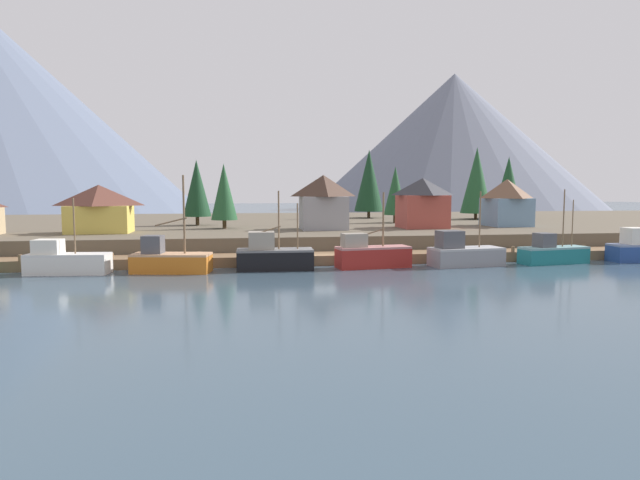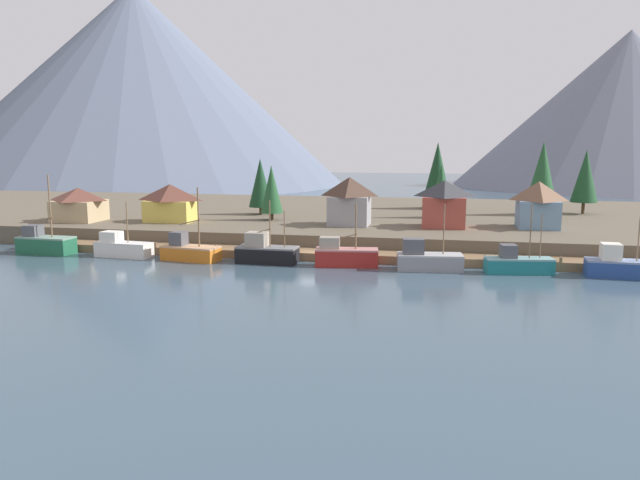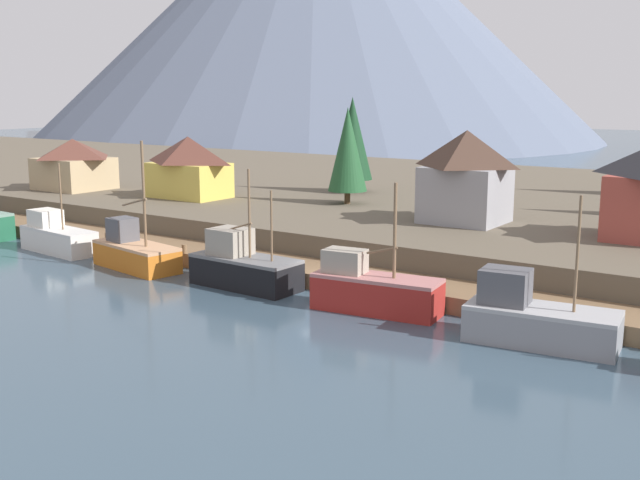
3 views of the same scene
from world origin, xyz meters
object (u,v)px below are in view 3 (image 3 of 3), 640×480
Objects in this scene: fishing_boat_white at (57,237)px; fishing_boat_red at (373,290)px; fishing_boat_black at (243,267)px; house_tan at (74,163)px; conifer_back_left at (352,138)px; fishing_boat_grey at (536,319)px; conifer_near_right at (348,149)px; house_grey at (466,176)px; house_yellow at (189,166)px; fishing_boat_orange at (135,252)px.

fishing_boat_white is 27.94m from fishing_boat_red.
house_tan is (-32.52, 12.73, 3.73)m from fishing_boat_black.
conifer_back_left is at bearing 75.15° from fishing_boat_white.
conifer_back_left reaches higher than fishing_boat_grey.
fishing_boat_black is at bearing -76.01° from conifer_near_right.
fishing_boat_white is 0.99× the size of fishing_boat_black.
conifer_back_left is (-8.69, 26.28, 6.32)m from fishing_boat_black.
fishing_boat_black is at bearing 5.47° from fishing_boat_white.
conifer_near_right reaches higher than fishing_boat_white.
conifer_near_right reaches higher than house_grey.
house_yellow is 15.56m from conifer_back_left.
house_tan reaches higher than fishing_boat_black.
fishing_boat_grey is 0.90× the size of conifer_near_right.
conifer_near_right is (-14.31, 19.63, 5.92)m from fishing_boat_red.
fishing_boat_grey is 38.76m from conifer_back_left.
fishing_boat_orange is at bearing -91.57° from conifer_back_left.
fishing_boat_orange is 18.87m from fishing_boat_red.
house_yellow is 0.88× the size of conifer_near_right.
house_tan is at bearing 160.20° from fishing_boat_orange.
conifer_back_left reaches higher than fishing_boat_black.
fishing_boat_red is at bearing 10.49° from fishing_boat_orange.
house_yellow is (-0.39, 14.69, 4.16)m from fishing_boat_white.
house_grey is at bearing 117.00° from fishing_boat_grey.
fishing_boat_orange is at bearing -57.93° from house_yellow.
house_grey is (-2.07, 16.50, 4.72)m from fishing_boat_red.
fishing_boat_red is 1.01× the size of house_yellow.
conifer_near_right reaches higher than house_yellow.
house_yellow is 26.32m from house_grey.
fishing_boat_orange reaches higher than house_yellow.
fishing_boat_red is 9.26m from fishing_boat_grey.
fishing_boat_grey is 53.01m from house_tan.
fishing_boat_red is 1.09× the size of house_grey.
fishing_boat_white is at bearing -172.92° from fishing_boat_orange.
fishing_boat_white is 1.08× the size of house_grey.
house_tan is 1.00× the size of house_grey.
fishing_boat_black is 28.39m from conifer_back_left.
fishing_boat_grey is 31.41m from conifer_near_right.
fishing_boat_orange is 9.43m from fishing_boat_black.
conifer_back_left is (-27.40, 26.66, 6.40)m from fishing_boat_grey.
house_yellow is at bearing 97.17° from fishing_boat_white.
fishing_boat_white is 1.00× the size of house_yellow.
fishing_boat_white is 18.49m from fishing_boat_black.
fishing_boat_grey is 40.73m from house_yellow.
fishing_boat_red is 44.05m from house_tan.
conifer_back_left is at bearing 119.49° from conifer_near_right.
fishing_boat_orange is 1.30× the size of house_tan.
conifer_near_right reaches higher than house_tan.
conifer_back_left reaches higher than fishing_boat_orange.
conifer_near_right is (-4.86, 19.52, 5.86)m from fishing_boat_black.
fishing_boat_grey reaches higher than fishing_boat_white.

